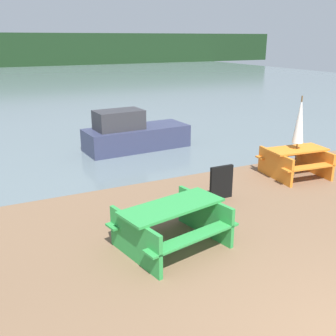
# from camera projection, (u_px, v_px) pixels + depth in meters

# --- Properties ---
(water) EXTENTS (60.00, 50.00, 0.00)m
(water) POSITION_uv_depth(u_px,v_px,m) (23.00, 83.00, 31.02)
(water) COLOR slate
(water) RESTS_ON ground_plane
(far_treeline) EXTENTS (80.00, 1.60, 4.00)m
(far_treeline) POSITION_uv_depth(u_px,v_px,m) (0.00, 50.00, 47.42)
(far_treeline) COLOR #193319
(far_treeline) RESTS_ON water
(picnic_table_green) EXTENTS (2.02, 1.71, 0.76)m
(picnic_table_green) POSITION_uv_depth(u_px,v_px,m) (172.00, 222.00, 6.58)
(picnic_table_green) COLOR green
(picnic_table_green) RESTS_ON ground_plane
(picnic_table_orange) EXTENTS (1.63, 1.52, 0.73)m
(picnic_table_orange) POSITION_uv_depth(u_px,v_px,m) (295.00, 160.00, 10.01)
(picnic_table_orange) COLOR orange
(picnic_table_orange) RESTS_ON ground_plane
(umbrella_white) EXTENTS (0.28, 0.28, 2.05)m
(umbrella_white) POSITION_uv_depth(u_px,v_px,m) (300.00, 120.00, 9.69)
(umbrella_white) COLOR brown
(umbrella_white) RESTS_ON ground_plane
(boat) EXTENTS (3.36, 1.45, 1.29)m
(boat) POSITION_uv_depth(u_px,v_px,m) (133.00, 134.00, 12.43)
(boat) COLOR #333856
(boat) RESTS_ON water
(signboard) EXTENTS (0.55, 0.08, 0.75)m
(signboard) POSITION_uv_depth(u_px,v_px,m) (221.00, 182.00, 8.60)
(signboard) COLOR black
(signboard) RESTS_ON ground_plane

